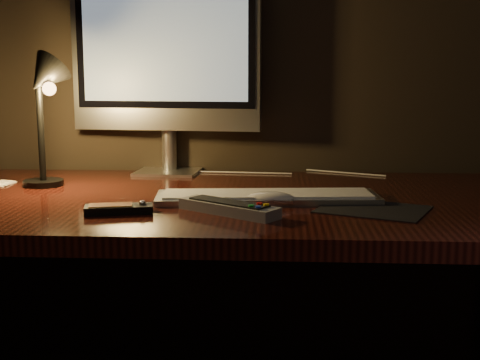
# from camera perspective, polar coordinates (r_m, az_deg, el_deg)

# --- Properties ---
(desk) EXTENTS (1.60, 0.75, 0.75)m
(desk) POSITION_cam_1_polar(r_m,az_deg,el_deg) (1.63, -1.72, -5.38)
(desk) COLOR #3D130E
(desk) RESTS_ON ground
(monitor) EXTENTS (0.52, 0.17, 0.55)m
(monitor) POSITION_cam_1_polar(r_m,az_deg,el_deg) (1.86, -6.37, 10.50)
(monitor) COLOR silver
(monitor) RESTS_ON desk
(keyboard) EXTENTS (0.50, 0.18, 0.02)m
(keyboard) POSITION_cam_1_polar(r_m,az_deg,el_deg) (1.49, 2.35, -1.42)
(keyboard) COLOR silver
(keyboard) RESTS_ON desk
(mousepad) EXTENTS (0.26, 0.24, 0.00)m
(mousepad) POSITION_cam_1_polar(r_m,az_deg,el_deg) (1.42, 11.31, -2.47)
(mousepad) COLOR black
(mousepad) RESTS_ON desk
(mouse) EXTENTS (0.11, 0.06, 0.02)m
(mouse) POSITION_cam_1_polar(r_m,az_deg,el_deg) (1.45, 2.62, -1.70)
(mouse) COLOR white
(mouse) RESTS_ON desk
(media_remote) EXTENTS (0.14, 0.08, 0.03)m
(media_remote) POSITION_cam_1_polar(r_m,az_deg,el_deg) (1.38, -10.30, -2.43)
(media_remote) COLOR black
(media_remote) RESTS_ON desk
(tv_remote) EXTENTS (0.22, 0.17, 0.03)m
(tv_remote) POSITION_cam_1_polar(r_m,az_deg,el_deg) (1.36, -0.97, -2.37)
(tv_remote) COLOR gray
(tv_remote) RESTS_ON desk
(desk_lamp) EXTENTS (0.17, 0.18, 0.33)m
(desk_lamp) POSITION_cam_1_polar(r_m,az_deg,el_deg) (1.69, -16.40, 6.90)
(desk_lamp) COLOR black
(desk_lamp) RESTS_ON desk
(cable) EXTENTS (0.51, 0.16, 0.00)m
(cable) POSITION_cam_1_polar(r_m,az_deg,el_deg) (1.86, 4.46, 0.58)
(cable) COLOR white
(cable) RESTS_ON desk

